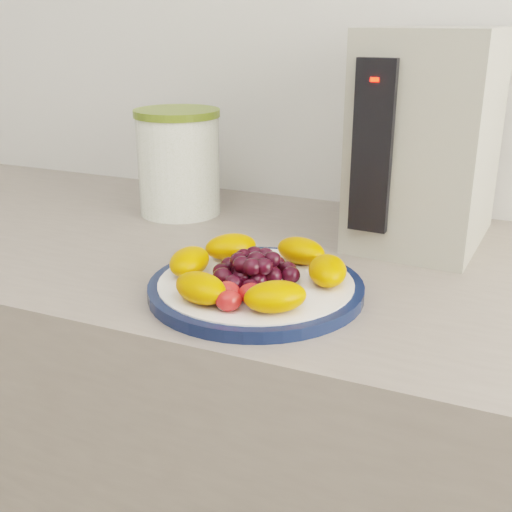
% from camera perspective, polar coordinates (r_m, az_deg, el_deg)
% --- Properties ---
extents(counter, '(3.50, 0.60, 0.90)m').
position_cam_1_polar(counter, '(1.16, 2.01, -21.04)').
color(counter, gray).
rests_on(counter, floor).
extents(plate_rim, '(0.26, 0.26, 0.01)m').
position_cam_1_polar(plate_rim, '(0.79, -0.00, -2.89)').
color(plate_rim, '#0F1B3E').
rests_on(plate_rim, counter).
extents(plate_face, '(0.24, 0.24, 0.02)m').
position_cam_1_polar(plate_face, '(0.79, -0.00, -2.83)').
color(plate_face, white).
rests_on(plate_face, counter).
extents(canister, '(0.18, 0.18, 0.17)m').
position_cam_1_polar(canister, '(1.11, -6.87, 7.96)').
color(canister, '#5B7126').
rests_on(canister, counter).
extents(canister_lid, '(0.19, 0.19, 0.01)m').
position_cam_1_polar(canister_lid, '(1.10, -7.07, 12.51)').
color(canister_lid, olive).
rests_on(canister_lid, canister).
extents(appliance_body, '(0.19, 0.26, 0.31)m').
position_cam_1_polar(appliance_body, '(0.99, 15.06, 10.05)').
color(appliance_body, '#A4A18F').
rests_on(appliance_body, counter).
extents(appliance_panel, '(0.05, 0.02, 0.23)m').
position_cam_1_polar(appliance_panel, '(0.88, 10.33, 9.46)').
color(appliance_panel, black).
rests_on(appliance_panel, appliance_body).
extents(appliance_led, '(0.01, 0.01, 0.01)m').
position_cam_1_polar(appliance_led, '(0.85, 10.51, 15.16)').
color(appliance_led, '#FF0C05').
rests_on(appliance_led, appliance_panel).
extents(fruit_plate, '(0.23, 0.23, 0.04)m').
position_cam_1_polar(fruit_plate, '(0.78, -0.27, -1.17)').
color(fruit_plate, '#D86B00').
rests_on(fruit_plate, plate_face).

